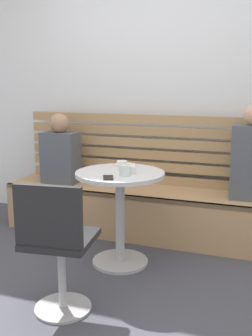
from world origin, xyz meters
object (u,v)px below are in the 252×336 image
at_px(cup_ceramic_white, 122,165).
at_px(phone_on_table, 108,178).
at_px(person_child_left, 60,152).
at_px(plate_small, 125,165).
at_px(booth_bench, 147,212).
at_px(cup_glass_short, 124,170).
at_px(white_chair, 57,244).
at_px(cup_espresso_small, 132,170).
at_px(cafe_table, 120,200).

bearing_deg(cup_ceramic_white, phone_on_table, -88.33).
relative_size(person_child_left, cup_ceramic_white, 8.45).
relative_size(plate_small, phone_on_table, 1.21).
height_order(booth_bench, cup_glass_short, cup_glass_short).
height_order(plate_small, phone_on_table, plate_small).
bearing_deg(white_chair, plate_small, 87.12).
bearing_deg(cup_glass_short, cup_espresso_small, 72.52).
bearing_deg(plate_small, cup_ceramic_white, -79.21).
distance_m(cafe_table, plate_small, 0.33).
bearing_deg(phone_on_table, cup_espresso_small, 38.42).
distance_m(cup_glass_short, cup_ceramic_white, 0.21).
height_order(cup_ceramic_white, phone_on_table, cup_ceramic_white).
xyz_separation_m(person_child_left, cup_ceramic_white, (0.84, -0.54, 0.04)).
bearing_deg(cup_ceramic_white, cup_espresso_small, -39.69).
height_order(cup_glass_short, plate_small, cup_glass_short).
height_order(white_chair, cup_ceramic_white, white_chair).
height_order(cup_espresso_small, plate_small, cup_espresso_small).
bearing_deg(phone_on_table, cup_glass_short, 31.11).
bearing_deg(person_child_left, cup_ceramic_white, -32.72).
distance_m(person_child_left, cup_glass_short, 1.18).
bearing_deg(person_child_left, cup_espresso_small, -33.65).
bearing_deg(cup_ceramic_white, booth_bench, 86.42).
bearing_deg(cafe_table, white_chair, -96.69).
distance_m(cup_espresso_small, phone_on_table, 0.23).
bearing_deg(white_chair, phone_on_table, 81.40).
height_order(booth_bench, cafe_table, cafe_table).
bearing_deg(cafe_table, plate_small, 100.45).
relative_size(cafe_table, white_chair, 0.87).
relative_size(person_child_left, phone_on_table, 4.83).
distance_m(booth_bench, cup_espresso_small, 0.86).
relative_size(person_child_left, plate_small, 3.98).
distance_m(cup_espresso_small, cup_ceramic_white, 0.15).
bearing_deg(booth_bench, phone_on_table, -91.75).
xyz_separation_m(person_child_left, phone_on_table, (0.85, -0.84, 0.00)).
xyz_separation_m(booth_bench, white_chair, (-0.12, -1.46, 0.24)).
relative_size(cafe_table, cup_espresso_small, 13.21).
xyz_separation_m(cup_glass_short, cup_ceramic_white, (-0.09, 0.19, -0.01)).
bearing_deg(cup_glass_short, plate_small, 109.26).
distance_m(cup_ceramic_white, phone_on_table, 0.30).
xyz_separation_m(cup_glass_short, cup_espresso_small, (0.03, 0.09, -0.01)).
bearing_deg(white_chair, cup_glass_short, 76.44).
xyz_separation_m(cafe_table, white_chair, (-0.10, -0.81, -0.05)).
bearing_deg(cup_espresso_small, plate_small, 120.62).
xyz_separation_m(booth_bench, plate_small, (-0.06, -0.41, 0.52)).
bearing_deg(person_child_left, white_chair, -62.11).
xyz_separation_m(cafe_table, cup_glass_short, (0.08, -0.11, 0.26)).
bearing_deg(cafe_table, cup_glass_short, -54.62).
xyz_separation_m(cup_glass_short, plate_small, (-0.12, 0.34, -0.03)).
bearing_deg(white_chair, cup_ceramic_white, 84.83).
height_order(cup_espresso_small, phone_on_table, cup_espresso_small).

